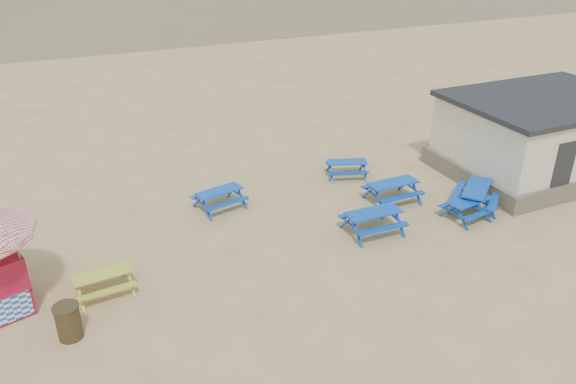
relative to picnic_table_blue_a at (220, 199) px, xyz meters
name	(u,v)px	position (x,y,z in m)	size (l,w,h in m)	color
ground	(318,235)	(2.37, -3.16, -0.35)	(400.00, 400.00, 0.00)	tan
wet_sand	(98,7)	(2.37, 51.84, -0.35)	(400.00, 400.00, 0.00)	brown
picnic_table_blue_a	(220,199)	(0.00, 0.00, 0.00)	(1.92, 1.68, 0.70)	#073DA3
picnic_table_blue_b	(347,169)	(5.50, 0.49, -0.02)	(1.90, 1.71, 0.66)	#073DA3
picnic_table_blue_c	(392,192)	(5.96, -2.10, 0.04)	(1.87, 1.51, 0.78)	#073DA3
picnic_table_blue_d	(373,222)	(4.10, -3.74, 0.04)	(1.88, 1.52, 0.78)	#073DA3
picnic_table_blue_e	(469,209)	(7.69, -4.23, 0.00)	(1.86, 1.59, 0.69)	#073DA3
picnic_table_blue_f	(475,197)	(8.40, -3.73, 0.06)	(2.51, 2.46, 0.82)	#073DA3
picnic_table_yellow	(104,283)	(-4.53, -3.52, -0.02)	(1.66, 1.39, 0.66)	#92B821
litter_bin	(68,322)	(-5.56, -5.07, 0.13)	(0.65, 0.65, 0.95)	#3E3017
amenity_block	(541,135)	(12.87, -2.17, 1.22)	(7.40, 5.40, 3.15)	#665B4C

